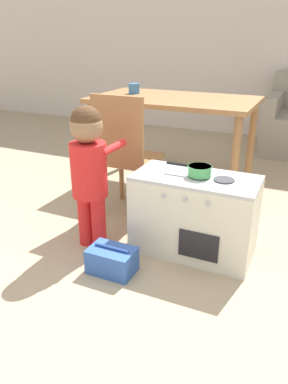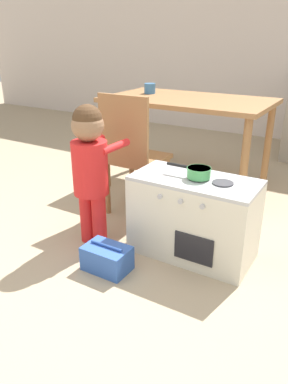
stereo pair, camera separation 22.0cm
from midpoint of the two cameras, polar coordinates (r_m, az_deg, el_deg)
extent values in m
plane|color=tan|center=(1.92, -7.94, -16.58)|extent=(16.00, 16.00, 0.00)
cube|color=beige|center=(5.02, 21.63, 22.34)|extent=(10.00, 0.06, 2.60)
cube|color=silver|center=(2.21, 10.37, -4.09)|extent=(0.70, 0.36, 0.46)
cube|color=#B7BABC|center=(2.11, 10.82, 1.75)|extent=(0.70, 0.36, 0.02)
cylinder|color=#38383D|center=(2.10, 11.29, 2.01)|extent=(0.11, 0.11, 0.01)
cylinder|color=#38383D|center=(2.06, 14.94, 1.26)|extent=(0.11, 0.11, 0.01)
cube|color=black|center=(2.07, 10.62, -8.60)|extent=(0.22, 0.01, 0.16)
cylinder|color=#B2B2B7|center=(2.02, 5.56, -0.77)|extent=(0.03, 0.01, 0.03)
cylinder|color=#B2B2B7|center=(1.97, 8.77, -1.51)|extent=(0.03, 0.01, 0.03)
cylinder|color=#B2B2B7|center=(1.93, 12.12, -2.27)|extent=(0.03, 0.01, 0.03)
cylinder|color=#4CAD5B|center=(2.09, 11.36, 2.85)|extent=(0.13, 0.13, 0.06)
cylinder|color=#4CAD5B|center=(2.08, 11.41, 3.44)|extent=(0.13, 0.13, 0.01)
cylinder|color=black|center=(2.13, 8.12, 4.00)|extent=(0.13, 0.02, 0.02)
cylinder|color=red|center=(2.35, -6.03, -3.75)|extent=(0.09, 0.09, 0.34)
cylinder|color=red|center=(2.30, -4.13, -4.31)|extent=(0.09, 0.09, 0.34)
cylinder|color=red|center=(2.20, -5.38, 3.63)|extent=(0.21, 0.21, 0.32)
sphere|color=#936B4C|center=(2.13, -5.63, 10.05)|extent=(0.18, 0.18, 0.18)
sphere|color=#4C331E|center=(2.12, -5.67, 10.91)|extent=(0.17, 0.17, 0.17)
cylinder|color=red|center=(2.31, -5.54, 7.52)|extent=(0.04, 0.25, 0.04)
cylinder|color=red|center=(2.21, -1.55, 6.88)|extent=(0.04, 0.25, 0.04)
cube|color=#335BB2|center=(2.10, -2.65, -10.15)|extent=(0.25, 0.17, 0.14)
cylinder|color=#335BB2|center=(2.06, -2.69, -8.26)|extent=(0.20, 0.02, 0.02)
cube|color=olive|center=(3.07, 8.83, 13.63)|extent=(1.30, 0.75, 0.03)
cylinder|color=olive|center=(3.16, -3.82, 7.07)|extent=(0.06, 0.06, 0.72)
cylinder|color=olive|center=(2.69, 17.25, 3.26)|extent=(0.06, 0.06, 0.72)
cylinder|color=olive|center=(3.68, 1.89, 9.37)|extent=(0.06, 0.06, 0.72)
cylinder|color=olive|center=(3.29, 20.15, 6.34)|extent=(0.06, 0.06, 0.72)
cube|color=olive|center=(2.66, 1.40, 5.14)|extent=(0.38, 0.38, 0.03)
cube|color=olive|center=(2.46, -0.61, 9.39)|extent=(0.38, 0.02, 0.45)
cylinder|color=olive|center=(2.69, -3.23, 0.52)|extent=(0.04, 0.04, 0.39)
cylinder|color=olive|center=(2.54, 2.67, -0.88)|extent=(0.04, 0.04, 0.39)
cylinder|color=olive|center=(2.94, 0.23, 2.51)|extent=(0.04, 0.04, 0.39)
cylinder|color=olive|center=(2.80, 5.78, 1.34)|extent=(0.04, 0.04, 0.39)
cylinder|color=teal|center=(3.28, 2.88, 15.47)|extent=(0.09, 0.09, 0.08)
camera|label=1|loc=(0.11, -87.14, 1.20)|focal=35.00mm
camera|label=2|loc=(0.11, 92.86, -1.20)|focal=35.00mm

